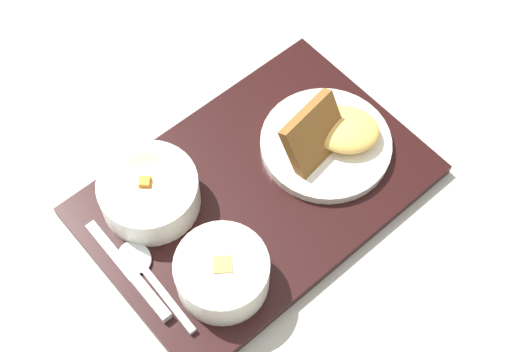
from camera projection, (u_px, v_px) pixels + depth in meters
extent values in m
plane|color=#ADA89E|center=(256.00, 194.00, 0.97)|extent=(4.00, 4.00, 0.00)
cube|color=black|center=(256.00, 190.00, 0.96)|extent=(0.47, 0.34, 0.02)
cylinder|color=silver|center=(150.00, 193.00, 0.92)|extent=(0.13, 0.13, 0.05)
torus|color=silver|center=(147.00, 184.00, 0.90)|extent=(0.13, 0.13, 0.01)
cylinder|color=#9EC67A|center=(144.00, 192.00, 0.90)|extent=(0.06, 0.06, 0.01)
cylinder|color=#9EC67A|center=(152.00, 200.00, 0.89)|extent=(0.07, 0.07, 0.02)
cylinder|color=#9EC67A|center=(146.00, 168.00, 0.91)|extent=(0.06, 0.06, 0.02)
cube|color=orange|center=(147.00, 184.00, 0.90)|extent=(0.02, 0.02, 0.01)
cube|color=orange|center=(145.00, 183.00, 0.90)|extent=(0.02, 0.02, 0.02)
cube|color=orange|center=(146.00, 184.00, 0.90)|extent=(0.02, 0.02, 0.01)
cylinder|color=silver|center=(222.00, 273.00, 0.86)|extent=(0.12, 0.12, 0.05)
torus|color=silver|center=(221.00, 265.00, 0.84)|extent=(0.12, 0.12, 0.01)
cylinder|color=olive|center=(222.00, 272.00, 0.86)|extent=(0.10, 0.10, 0.04)
cube|color=tan|center=(223.00, 267.00, 0.84)|extent=(0.03, 0.03, 0.02)
cylinder|color=silver|center=(326.00, 144.00, 0.98)|extent=(0.18, 0.18, 0.01)
ellipsoid|color=#EAB756|center=(345.00, 129.00, 0.96)|extent=(0.12, 0.12, 0.03)
cube|color=brown|center=(316.00, 138.00, 0.94)|extent=(0.10, 0.06, 0.09)
cube|color=silver|center=(112.00, 251.00, 0.90)|extent=(0.02, 0.10, 0.00)
cube|color=silver|center=(151.00, 298.00, 0.87)|extent=(0.02, 0.07, 0.01)
ellipsoid|color=silver|center=(135.00, 257.00, 0.90)|extent=(0.04, 0.05, 0.01)
cube|color=silver|center=(169.00, 301.00, 0.87)|extent=(0.02, 0.10, 0.01)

